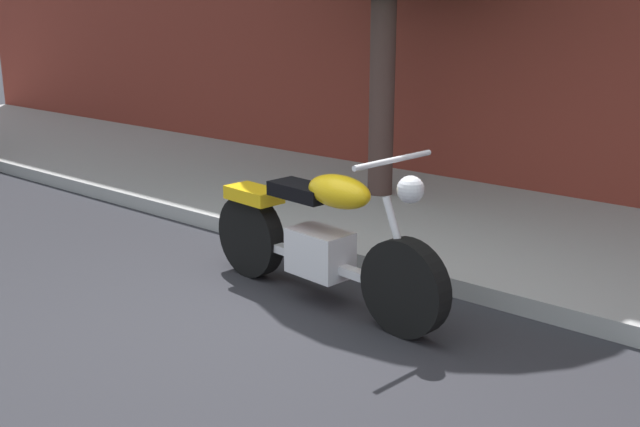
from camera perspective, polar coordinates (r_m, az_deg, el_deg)
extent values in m
plane|color=#28282D|center=(5.01, -4.55, -8.38)|extent=(60.00, 60.00, 0.00)
cube|color=#9C9C9C|center=(6.99, 10.72, -0.96)|extent=(21.73, 2.82, 0.14)
cylinder|color=black|center=(4.76, 6.44, -5.60)|extent=(0.64, 0.20, 0.63)
cylinder|color=black|center=(5.79, -5.27, -1.69)|extent=(0.64, 0.20, 0.63)
cube|color=silver|center=(5.23, 0.00, -2.96)|extent=(0.47, 0.32, 0.32)
cube|color=silver|center=(5.25, 0.00, -3.68)|extent=(1.37, 0.22, 0.06)
ellipsoid|color=yellow|center=(4.97, 1.45, 1.67)|extent=(0.54, 0.31, 0.22)
cube|color=black|center=(5.24, -1.38, 1.72)|extent=(0.50, 0.29, 0.10)
cube|color=yellow|center=(5.66, -5.04, 1.46)|extent=(0.46, 0.28, 0.10)
cylinder|color=silver|center=(4.71, 5.98, -2.24)|extent=(0.27, 0.08, 0.58)
cylinder|color=silver|center=(4.61, 5.58, 4.05)|extent=(0.11, 0.70, 0.04)
sphere|color=silver|center=(4.56, 6.87, 1.82)|extent=(0.17, 0.17, 0.17)
cylinder|color=silver|center=(5.54, -0.62, -2.98)|extent=(0.80, 0.17, 0.09)
cylinder|color=#47332E|center=(7.59, 4.75, 10.61)|extent=(0.25, 0.25, 2.75)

